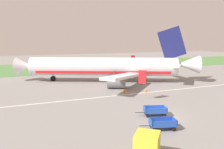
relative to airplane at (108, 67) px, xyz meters
The scene contains 9 objects.
ground_plane 23.14m from the airplane, 96.49° to the right, with size 220.00×220.00×0.00m, color gray.
grass_strip 28.94m from the airplane, 95.17° to the left, with size 220.00×28.00×0.06m, color #518442.
apron_stripe 12.43m from the airplane, 102.43° to the right, with size 120.00×0.36×0.01m, color silver.
airplane is the anchor object (origin of this frame).
baggage_cart_nearest 26.72m from the airplane, 100.60° to the right, with size 3.61×2.07×1.07m.
baggage_cart_second_in_row 22.72m from the airplane, 98.33° to the right, with size 3.60×2.14×1.07m.
service_truck_beside_carts 32.46m from the airplane, 106.34° to the right, with size 4.55×4.30×2.10m.
traffic_cone_near_plane 12.03m from the airplane, 80.15° to the right, with size 0.50×0.50×0.66m, color orange.
traffic_cone_mid_apron 10.65m from the airplane, 96.96° to the right, with size 0.54×0.54×0.72m, color orange.
Camera 1 is at (-15.51, -21.79, 8.84)m, focal length 37.92 mm.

